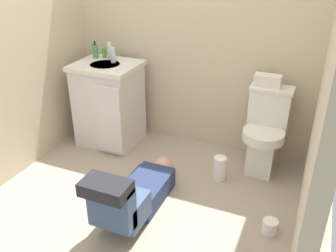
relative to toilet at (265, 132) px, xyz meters
name	(u,v)px	position (x,y,z in m)	size (l,w,h in m)	color
ground_plane	(146,196)	(-0.79, -0.76, -0.39)	(2.83, 3.02, 0.04)	tan
wall_back	(193,21)	(-0.79, 0.29, 0.83)	(2.49, 0.08, 2.40)	#C7B495
wall_left	(3,33)	(-2.00, -0.76, 0.83)	(0.08, 2.02, 2.40)	#C7B495
wall_right	(334,71)	(0.41, -0.76, 0.83)	(0.08, 2.02, 2.40)	#C7B495
toilet	(265,132)	(0.00, 0.00, 0.00)	(0.36, 0.46, 0.75)	silver
vanity_cabinet	(109,103)	(-1.51, -0.09, 0.05)	(0.60, 0.53, 0.82)	silver
faucet	(113,54)	(-1.51, 0.06, 0.50)	(0.02, 0.02, 0.10)	silver
person_plumber	(134,194)	(-0.76, -1.00, -0.19)	(0.39, 1.06, 0.52)	navy
tissue_box	(268,81)	(-0.05, 0.09, 0.43)	(0.22, 0.11, 0.10)	silver
soap_dispenser	(95,51)	(-1.70, 0.04, 0.52)	(0.06, 0.06, 0.17)	#4B8E55
bottle_green	(104,53)	(-1.62, 0.07, 0.50)	(0.04, 0.04, 0.10)	green
bottle_white	(110,51)	(-1.55, 0.05, 0.54)	(0.04, 0.04, 0.17)	white
bottle_clear	(113,55)	(-1.47, -0.02, 0.52)	(0.05, 0.05, 0.14)	silver
paper_towel_roll	(220,168)	(-0.30, -0.32, -0.26)	(0.11, 0.11, 0.21)	white
toilet_paper_roll	(270,226)	(0.21, -0.81, -0.32)	(0.11, 0.11, 0.10)	white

